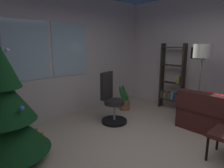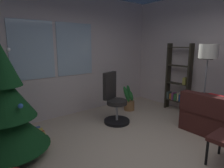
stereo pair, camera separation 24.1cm
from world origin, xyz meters
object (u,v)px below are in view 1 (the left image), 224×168
at_px(bookshelf, 172,81).
at_px(floor_lamp, 202,57).
at_px(holiday_tree, 5,114).
at_px(gift_box_blue, 30,136).
at_px(office_chair, 112,103).
at_px(gift_box_gold, 38,141).
at_px(potted_plant, 124,101).

relative_size(bookshelf, floor_lamp, 1.01).
height_order(holiday_tree, gift_box_blue, holiday_tree).
bearing_deg(office_chair, holiday_tree, -179.12).
height_order(holiday_tree, office_chair, holiday_tree).
xyz_separation_m(gift_box_gold, bookshelf, (3.40, -0.50, 0.64)).
bearing_deg(bookshelf, potted_plant, 140.48).
bearing_deg(floor_lamp, bookshelf, 62.48).
xyz_separation_m(gift_box_gold, office_chair, (1.63, -0.08, 0.32)).
distance_m(holiday_tree, gift_box_gold, 0.78).
relative_size(office_chair, bookshelf, 0.65).
relative_size(gift_box_gold, office_chair, 0.31).
distance_m(office_chair, bookshelf, 1.84).
relative_size(office_chair, potted_plant, 1.59).
height_order(holiday_tree, gift_box_gold, holiday_tree).
relative_size(gift_box_blue, bookshelf, 0.21).
distance_m(gift_box_gold, gift_box_blue, 0.33).
distance_m(holiday_tree, bookshelf, 3.87).
bearing_deg(gift_box_blue, holiday_tree, -135.43).
bearing_deg(gift_box_blue, gift_box_gold, -87.65).
bearing_deg(potted_plant, gift_box_gold, -173.14).
bearing_deg(gift_box_blue, floor_lamp, -30.30).
xyz_separation_m(gift_box_gold, gift_box_blue, (-0.01, 0.32, -0.04)).
height_order(gift_box_gold, gift_box_blue, gift_box_gold).
bearing_deg(gift_box_gold, gift_box_blue, 92.35).
height_order(floor_lamp, potted_plant, floor_lamp).
distance_m(holiday_tree, gift_box_blue, 0.91).
distance_m(gift_box_blue, bookshelf, 3.57).
bearing_deg(office_chair, potted_plant, 24.96).
distance_m(gift_box_gold, bookshelf, 3.49).
bearing_deg(floor_lamp, office_chair, 134.65).
xyz_separation_m(bookshelf, potted_plant, (-0.96, 0.80, -0.51)).
xyz_separation_m(gift_box_blue, office_chair, (1.65, -0.40, 0.36)).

